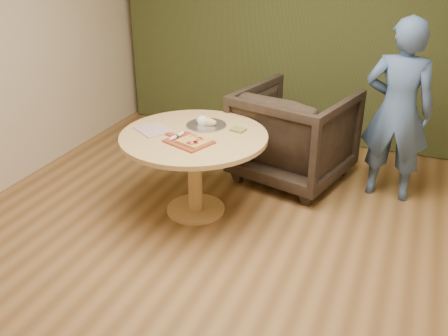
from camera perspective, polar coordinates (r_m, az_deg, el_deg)
room_shell at (r=3.12m, az=-0.41°, el=8.32°), size 5.04×6.04×2.84m
curtain at (r=5.84m, az=11.02°, el=16.19°), size 4.80×0.14×2.78m
pedestal_table at (r=4.31m, az=-3.43°, el=2.13°), size 1.26×1.26×0.75m
pizza_paddle at (r=4.09m, az=-4.13°, el=3.04°), size 0.47×0.38×0.01m
flatbread_pizza at (r=4.05m, az=-3.38°, el=3.11°), size 0.28×0.28×0.04m
cutlery_roll at (r=4.14m, az=-5.46°, el=3.63°), size 0.06×0.20×0.03m
newspaper at (r=4.37m, az=-8.05°, el=4.35°), size 0.39×0.37×0.01m
serving_tray at (r=4.42m, az=-2.03°, el=4.89°), size 0.36×0.36×0.02m
bread_roll at (r=4.41m, az=-2.15°, el=5.35°), size 0.19×0.09×0.09m
green_packet at (r=4.32m, az=1.64°, el=4.39°), size 0.14×0.12×0.02m
armchair at (r=5.01m, az=8.07°, el=4.29°), size 1.21×1.17×1.04m
person_standing at (r=4.77m, az=19.24°, el=6.13°), size 0.63×0.42×1.69m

